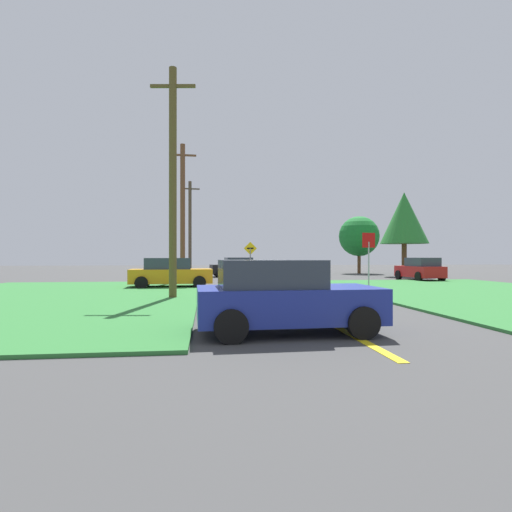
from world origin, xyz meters
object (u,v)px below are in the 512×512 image
car_approaching_junction (235,267)px  oak_tree_left (404,218)px  direction_sign (250,257)px  car_behind_on_main_road (283,297)px  pine_tree_center (359,236)px  utility_pole_mid (183,212)px  parked_car_near_building (170,273)px  car_on_crossroad (420,269)px  utility_pole_far (190,227)px  stop_sign (369,250)px  utility_pole_near (173,180)px

car_approaching_junction → oak_tree_left: oak_tree_left is taller
direction_sign → oak_tree_left: 14.92m
car_behind_on_main_road → pine_tree_center: pine_tree_center is taller
utility_pole_mid → oak_tree_left: (18.20, 5.14, 0.24)m
parked_car_near_building → utility_pole_mid: size_ratio=0.48×
parked_car_near_building → oak_tree_left: size_ratio=0.62×
car_approaching_junction → car_on_crossroad: (12.56, -7.22, -0.00)m
car_approaching_junction → direction_sign: bearing=87.6°
utility_pole_far → pine_tree_center: 16.83m
stop_sign → car_behind_on_main_road: bearing=45.4°
direction_sign → pine_tree_center: 17.17m
car_behind_on_main_road → direction_sign: 18.87m
utility_pole_mid → utility_pole_near: bearing=-88.7°
stop_sign → pine_tree_center: bearing=-123.4°
utility_pole_near → utility_pole_mid: bearing=91.3°
car_behind_on_main_road → pine_tree_center: 33.63m
car_behind_on_main_road → direction_sign: direction_sign is taller
utility_pole_near → direction_sign: bearing=69.0°
car_approaching_junction → utility_pole_near: utility_pole_near is taller
car_on_crossroad → parked_car_near_building: same height
utility_pole_far → direction_sign: 12.29m
car_approaching_junction → pine_tree_center: 14.13m
utility_pole_near → utility_pole_far: (-0.23, 22.25, -0.23)m
stop_sign → parked_car_near_building: stop_sign is taller
car_approaching_junction → direction_sign: direction_sign is taller
stop_sign → pine_tree_center: 21.80m
utility_pole_mid → car_approaching_junction: bearing=59.5°
oak_tree_left → utility_pole_near: bearing=-137.8°
utility_pole_mid → pine_tree_center: 20.63m
utility_pole_mid → direction_sign: 5.47m
car_on_crossroad → parked_car_near_building: size_ratio=0.89×
stop_sign → utility_pole_far: 21.96m
stop_sign → oak_tree_left: bearing=-136.1°
car_approaching_junction → car_on_crossroad: 14.49m
utility_pole_near → utility_pole_far: bearing=90.6°
stop_sign → direction_sign: (-4.90, 8.60, -0.31)m
car_behind_on_main_road → direction_sign: (1.27, 18.80, 0.88)m
parked_car_near_building → utility_pole_far: (0.39, 16.27, 3.70)m
direction_sign → pine_tree_center: size_ratio=0.47×
stop_sign → utility_pole_near: 9.93m
car_on_crossroad → pine_tree_center: (0.28, 12.34, 2.94)m
stop_sign → utility_pole_near: utility_pole_near is taller
car_behind_on_main_road → utility_pole_near: utility_pole_near is taller
car_approaching_junction → utility_pole_far: utility_pole_far is taller
car_behind_on_main_road → utility_pole_far: size_ratio=0.46×
parked_car_near_building → stop_sign: bearing=-22.1°
car_on_crossroad → utility_pole_mid: size_ratio=0.43×
parked_car_near_building → utility_pole_far: bearing=85.7°
stop_sign → oak_tree_left: 16.51m
stop_sign → car_on_crossroad: stop_sign is taller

